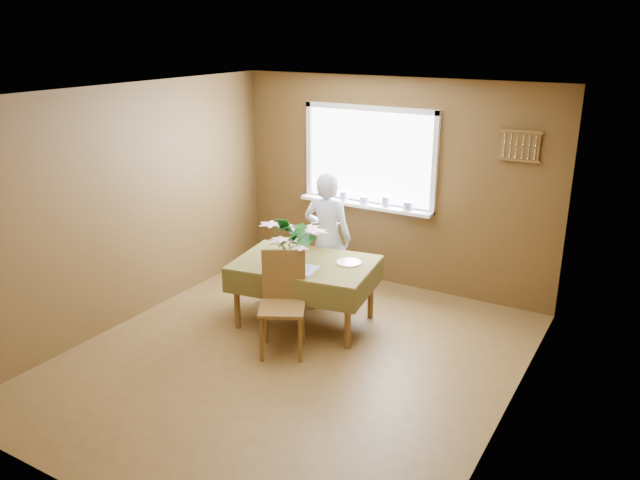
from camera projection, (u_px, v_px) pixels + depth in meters
The scene contains 15 objects.
floor at pixel (291, 359), 5.99m from camera, with size 4.50×4.50×0.00m, color brown.
ceiling at pixel (287, 94), 5.18m from camera, with size 4.50×4.50×0.00m, color white.
wall_back at pixel (392, 184), 7.42m from camera, with size 4.00×4.00×0.00m, color brown.
wall_front at pixel (85, 338), 3.75m from camera, with size 4.00×4.00×0.00m, color brown.
wall_left at pixel (129, 206), 6.54m from camera, with size 4.50×4.50×0.00m, color brown.
wall_right at pixel (515, 279), 4.63m from camera, with size 4.50×4.50×0.00m, color brown.
window_assembly at pixel (368, 174), 7.49m from camera, with size 1.72×0.20×1.22m.
spoon_rack at pixel (520, 146), 6.51m from camera, with size 0.44×0.05×0.33m.
dining_table at pixel (305, 269), 6.55m from camera, with size 1.57×1.19×0.71m.
chair_far at pixel (328, 255), 7.25m from camera, with size 0.55×0.55×0.94m.
chair_near at pixel (283, 298), 6.03m from camera, with size 0.58×0.58×1.00m.
seated_woman at pixel (327, 237), 7.09m from camera, with size 0.55×0.36×1.52m, color white.
flower_bouquet at pixel (292, 241), 6.22m from camera, with size 0.54×0.54×0.46m.
side_plate at pixel (349, 263), 6.48m from camera, with size 0.26×0.26×0.01m, color white.
table_knife at pixel (309, 268), 6.33m from camera, with size 0.02×0.21×0.00m, color silver.
Camera 1 is at (2.92, -4.43, 3.02)m, focal length 35.00 mm.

